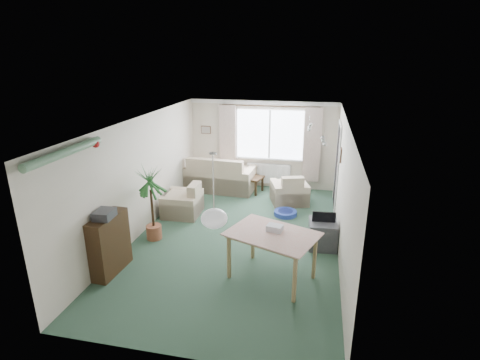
% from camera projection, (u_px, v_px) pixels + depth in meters
% --- Properties ---
extents(ground, '(6.50, 6.50, 0.00)m').
position_uv_depth(ground, '(237.00, 238.00, 7.66)').
color(ground, '#2C4937').
extents(window, '(1.80, 0.03, 1.30)m').
position_uv_depth(window, '(270.00, 134.00, 10.13)').
color(window, white).
extents(curtain_rod, '(2.60, 0.03, 0.03)m').
position_uv_depth(curtain_rod, '(270.00, 106.00, 9.81)').
color(curtain_rod, black).
extents(curtain_left, '(0.45, 0.08, 2.00)m').
position_uv_depth(curtain_left, '(228.00, 141.00, 10.34)').
color(curtain_left, beige).
extents(curtain_right, '(0.45, 0.08, 2.00)m').
position_uv_depth(curtain_right, '(312.00, 146.00, 9.88)').
color(curtain_right, beige).
extents(radiator, '(1.20, 0.10, 0.55)m').
position_uv_depth(radiator, '(269.00, 173.00, 10.44)').
color(radiator, white).
extents(doorway, '(0.03, 0.95, 2.00)m').
position_uv_depth(doorway, '(337.00, 167.00, 8.98)').
color(doorway, black).
extents(pendant_lamp, '(0.36, 0.36, 0.36)m').
position_uv_depth(pendant_lamp, '(214.00, 219.00, 5.01)').
color(pendant_lamp, white).
extents(tinsel_garland, '(1.60, 1.60, 0.12)m').
position_uv_depth(tinsel_garland, '(65.00, 152.00, 5.17)').
color(tinsel_garland, '#196626').
extents(bauble_cluster_a, '(0.20, 0.20, 0.20)m').
position_uv_depth(bauble_cluster_a, '(309.00, 125.00, 7.52)').
color(bauble_cluster_a, silver).
extents(bauble_cluster_b, '(0.20, 0.20, 0.20)m').
position_uv_depth(bauble_cluster_b, '(325.00, 138.00, 6.35)').
color(bauble_cluster_b, silver).
extents(wall_picture_back, '(0.28, 0.03, 0.22)m').
position_uv_depth(wall_picture_back, '(206.00, 130.00, 10.47)').
color(wall_picture_back, brown).
extents(wall_picture_right, '(0.03, 0.24, 0.30)m').
position_uv_depth(wall_picture_right, '(341.00, 155.00, 7.88)').
color(wall_picture_right, brown).
extents(sofa, '(1.96, 1.12, 0.96)m').
position_uv_depth(sofa, '(219.00, 173.00, 10.27)').
color(sofa, tan).
rests_on(sofa, ground).
extents(armchair_corner, '(1.06, 1.03, 0.77)m').
position_uv_depth(armchair_corner, '(289.00, 188.00, 9.36)').
color(armchair_corner, beige).
rests_on(armchair_corner, ground).
extents(armchair_left, '(0.84, 0.88, 0.77)m').
position_uv_depth(armchair_left, '(182.00, 199.00, 8.66)').
color(armchair_left, beige).
rests_on(armchair_left, ground).
extents(coffee_table, '(1.07, 0.77, 0.43)m').
position_uv_depth(coffee_table, '(245.00, 183.00, 10.21)').
color(coffee_table, black).
rests_on(coffee_table, ground).
extents(photo_frame, '(0.12, 0.05, 0.16)m').
position_uv_depth(photo_frame, '(243.00, 172.00, 10.17)').
color(photo_frame, brown).
rests_on(photo_frame, coffee_table).
extents(bookshelf, '(0.32, 0.86, 1.04)m').
position_uv_depth(bookshelf, '(110.00, 244.00, 6.32)').
color(bookshelf, black).
rests_on(bookshelf, ground).
extents(hifi_box, '(0.30, 0.37, 0.14)m').
position_uv_depth(hifi_box, '(104.00, 214.00, 6.06)').
color(hifi_box, '#303034').
rests_on(hifi_box, bookshelf).
extents(houseplant, '(0.74, 0.74, 1.54)m').
position_uv_depth(houseplant, '(152.00, 203.00, 7.38)').
color(houseplant, '#1A4B25').
rests_on(houseplant, ground).
extents(dining_table, '(1.52, 1.27, 0.81)m').
position_uv_depth(dining_table, '(272.00, 257.00, 6.16)').
color(dining_table, tan).
rests_on(dining_table, ground).
extents(gift_box, '(0.28, 0.23, 0.12)m').
position_uv_depth(gift_box, '(275.00, 229.00, 6.11)').
color(gift_box, silver).
rests_on(gift_box, dining_table).
extents(tv_cube, '(0.57, 0.62, 0.53)m').
position_uv_depth(tv_cube, '(323.00, 234.00, 7.24)').
color(tv_cube, '#3D3C41').
rests_on(tv_cube, ground).
extents(pet_bed, '(0.69, 0.69, 0.11)m').
position_uv_depth(pet_bed, '(285.00, 213.00, 8.71)').
color(pet_bed, navy).
rests_on(pet_bed, ground).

